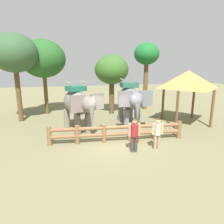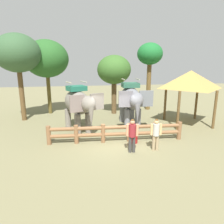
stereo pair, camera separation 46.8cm
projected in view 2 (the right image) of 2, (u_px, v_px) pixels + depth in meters
ground_plane at (116, 142)px, 11.30m from camera, size 60.00×60.00×0.00m
log_fence at (116, 132)px, 11.23m from camera, size 7.65×0.70×1.05m
elephant_near_left at (78, 104)px, 12.82m from camera, size 2.77×3.82×3.22m
elephant_center at (131, 100)px, 13.91m from camera, size 2.20×3.85×3.31m
tourist_woman_in_black at (156, 132)px, 10.03m from camera, size 0.59×0.35×1.67m
tourist_man_in_blue at (132, 133)px, 9.80m from camera, size 0.61×0.37×1.73m
thatched_shelter at (191, 80)px, 14.07m from camera, size 3.70×3.70×3.86m
tree_far_left at (46, 59)px, 16.82m from camera, size 3.68×3.68×6.28m
tree_back_center at (150, 56)px, 18.28m from camera, size 2.32×2.32×6.18m
tree_far_right at (114, 70)px, 16.98m from camera, size 2.87×2.87×5.04m
tree_deep_back at (17, 54)px, 14.58m from camera, size 3.31×3.31×6.48m
feed_bucket at (134, 139)px, 11.16m from camera, size 0.38×0.38×0.47m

